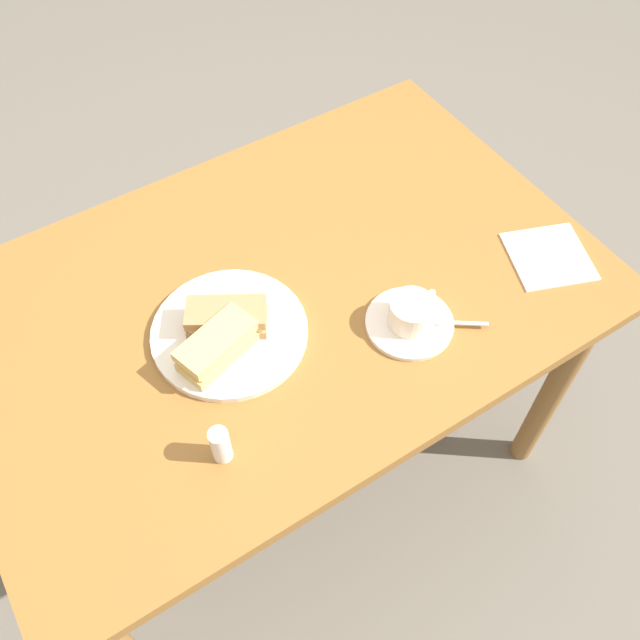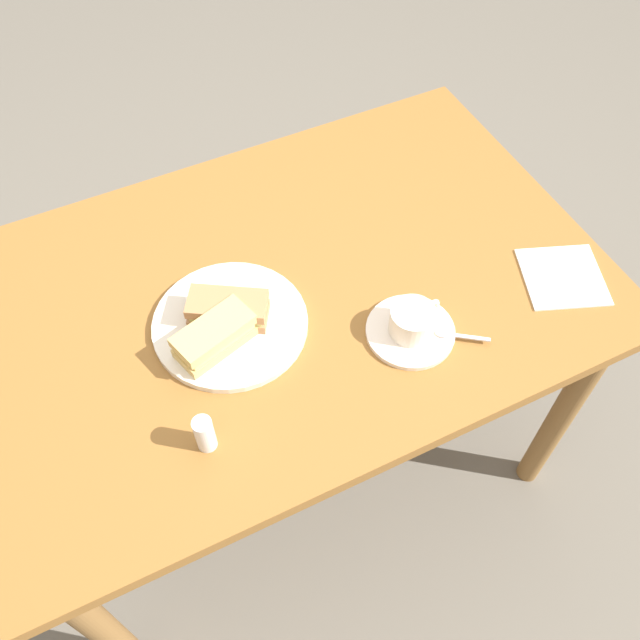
{
  "view_description": "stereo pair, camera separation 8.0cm",
  "coord_description": "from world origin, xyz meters",
  "px_view_note": "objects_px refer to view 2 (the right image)",
  "views": [
    {
      "loc": [
        0.36,
        0.71,
        1.75
      ],
      "look_at": [
        -0.02,
        0.12,
        0.76
      ],
      "focal_mm": 38.4,
      "sensor_mm": 36.0,
      "label": 1
    },
    {
      "loc": [
        0.29,
        0.75,
        1.75
      ],
      "look_at": [
        -0.02,
        0.12,
        0.76
      ],
      "focal_mm": 38.4,
      "sensor_mm": 36.0,
      "label": 2
    }
  ],
  "objects_px": {
    "sandwich_front": "(228,309)",
    "napkin": "(563,277)",
    "spoon": "(453,335)",
    "coffee_saucer": "(410,331)",
    "coffee_cup": "(413,320)",
    "dining_table": "(287,317)",
    "sandwich_plate": "(230,324)",
    "sandwich_back": "(215,336)",
    "salt_shaker": "(205,434)"
  },
  "relations": [
    {
      "from": "sandwich_front",
      "to": "napkin",
      "type": "bearing_deg",
      "value": 163.36
    },
    {
      "from": "sandwich_front",
      "to": "spoon",
      "type": "relative_size",
      "value": 1.77
    },
    {
      "from": "sandwich_front",
      "to": "napkin",
      "type": "distance_m",
      "value": 0.64
    },
    {
      "from": "sandwich_front",
      "to": "coffee_saucer",
      "type": "bearing_deg",
      "value": 149.44
    },
    {
      "from": "coffee_cup",
      "to": "spoon",
      "type": "relative_size",
      "value": 1.21
    },
    {
      "from": "dining_table",
      "to": "sandwich_plate",
      "type": "xyz_separation_m",
      "value": [
        0.13,
        0.04,
        0.1
      ]
    },
    {
      "from": "sandwich_back",
      "to": "spoon",
      "type": "distance_m",
      "value": 0.42
    },
    {
      "from": "sandwich_back",
      "to": "spoon",
      "type": "height_order",
      "value": "sandwich_back"
    },
    {
      "from": "sandwich_front",
      "to": "napkin",
      "type": "relative_size",
      "value": 1.03
    },
    {
      "from": "sandwich_back",
      "to": "dining_table",
      "type": "bearing_deg",
      "value": -155.5
    },
    {
      "from": "sandwich_front",
      "to": "coffee_cup",
      "type": "distance_m",
      "value": 0.33
    },
    {
      "from": "sandwich_front",
      "to": "sandwich_back",
      "type": "relative_size",
      "value": 0.99
    },
    {
      "from": "sandwich_front",
      "to": "napkin",
      "type": "xyz_separation_m",
      "value": [
        -0.61,
        0.18,
        -0.04
      ]
    },
    {
      "from": "sandwich_plate",
      "to": "sandwich_back",
      "type": "distance_m",
      "value": 0.06
    },
    {
      "from": "coffee_cup",
      "to": "napkin",
      "type": "xyz_separation_m",
      "value": [
        -0.33,
        0.02,
        -0.04
      ]
    },
    {
      "from": "sandwich_front",
      "to": "salt_shaker",
      "type": "xyz_separation_m",
      "value": [
        0.12,
        0.21,
        -0.0
      ]
    },
    {
      "from": "dining_table",
      "to": "coffee_cup",
      "type": "height_order",
      "value": "coffee_cup"
    },
    {
      "from": "sandwich_plate",
      "to": "coffee_saucer",
      "type": "bearing_deg",
      "value": 151.4
    },
    {
      "from": "sandwich_front",
      "to": "spoon",
      "type": "height_order",
      "value": "sandwich_front"
    },
    {
      "from": "spoon",
      "to": "sandwich_front",
      "type": "bearing_deg",
      "value": -31.45
    },
    {
      "from": "coffee_saucer",
      "to": "napkin",
      "type": "bearing_deg",
      "value": 177.22
    },
    {
      "from": "sandwich_back",
      "to": "coffee_saucer",
      "type": "height_order",
      "value": "sandwich_back"
    },
    {
      "from": "napkin",
      "to": "dining_table",
      "type": "bearing_deg",
      "value": -23.35
    },
    {
      "from": "coffee_saucer",
      "to": "coffee_cup",
      "type": "relative_size",
      "value": 1.53
    },
    {
      "from": "sandwich_plate",
      "to": "coffee_saucer",
      "type": "xyz_separation_m",
      "value": [
        -0.29,
        0.16,
        -0.0
      ]
    },
    {
      "from": "coffee_cup",
      "to": "spoon",
      "type": "height_order",
      "value": "coffee_cup"
    },
    {
      "from": "dining_table",
      "to": "napkin",
      "type": "distance_m",
      "value": 0.54
    },
    {
      "from": "coffee_saucer",
      "to": "coffee_cup",
      "type": "distance_m",
      "value": 0.03
    },
    {
      "from": "spoon",
      "to": "salt_shaker",
      "type": "relative_size",
      "value": 1.16
    },
    {
      "from": "sandwich_back",
      "to": "napkin",
      "type": "height_order",
      "value": "sandwich_back"
    },
    {
      "from": "napkin",
      "to": "salt_shaker",
      "type": "distance_m",
      "value": 0.74
    },
    {
      "from": "dining_table",
      "to": "napkin",
      "type": "height_order",
      "value": "napkin"
    },
    {
      "from": "sandwich_back",
      "to": "salt_shaker",
      "type": "distance_m",
      "value": 0.18
    },
    {
      "from": "napkin",
      "to": "sandwich_front",
      "type": "bearing_deg",
      "value": -16.64
    },
    {
      "from": "napkin",
      "to": "sandwich_back",
      "type": "bearing_deg",
      "value": -11.72
    },
    {
      "from": "coffee_saucer",
      "to": "salt_shaker",
      "type": "relative_size",
      "value": 2.14
    },
    {
      "from": "dining_table",
      "to": "salt_shaker",
      "type": "height_order",
      "value": "salt_shaker"
    },
    {
      "from": "sandwich_front",
      "to": "sandwich_plate",
      "type": "bearing_deg",
      "value": 72.43
    },
    {
      "from": "dining_table",
      "to": "salt_shaker",
      "type": "xyz_separation_m",
      "value": [
        0.25,
        0.24,
        0.13
      ]
    },
    {
      "from": "dining_table",
      "to": "sandwich_plate",
      "type": "relative_size",
      "value": 4.29
    },
    {
      "from": "sandwich_back",
      "to": "sandwich_plate",
      "type": "bearing_deg",
      "value": -137.75
    },
    {
      "from": "sandwich_plate",
      "to": "spoon",
      "type": "xyz_separation_m",
      "value": [
        -0.35,
        0.2,
        0.01
      ]
    },
    {
      "from": "coffee_saucer",
      "to": "coffee_cup",
      "type": "height_order",
      "value": "coffee_cup"
    },
    {
      "from": "coffee_saucer",
      "to": "sandwich_plate",
      "type": "bearing_deg",
      "value": -28.6
    },
    {
      "from": "dining_table",
      "to": "coffee_saucer",
      "type": "xyz_separation_m",
      "value": [
        -0.16,
        0.2,
        0.1
      ]
    },
    {
      "from": "coffee_saucer",
      "to": "napkin",
      "type": "height_order",
      "value": "coffee_saucer"
    },
    {
      "from": "coffee_saucer",
      "to": "sandwich_front",
      "type": "bearing_deg",
      "value": -30.56
    },
    {
      "from": "sandwich_plate",
      "to": "napkin",
      "type": "bearing_deg",
      "value": 164.38
    },
    {
      "from": "coffee_cup",
      "to": "salt_shaker",
      "type": "height_order",
      "value": "salt_shaker"
    },
    {
      "from": "spoon",
      "to": "napkin",
      "type": "distance_m",
      "value": 0.27
    }
  ]
}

